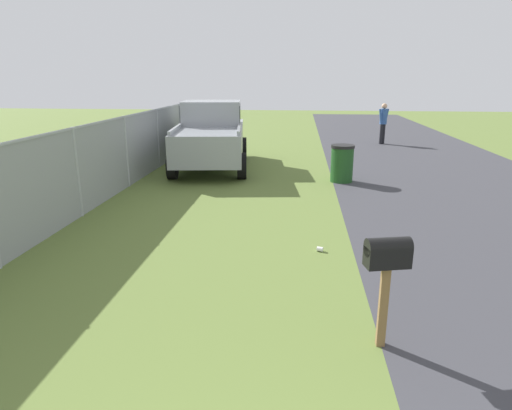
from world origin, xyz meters
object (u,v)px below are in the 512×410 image
object	(u,v)px
pedestrian	(383,121)
mailbox	(387,261)
pickup_truck	(211,133)
trash_bin	(342,163)

from	to	relation	value
pedestrian	mailbox	bearing A→B (deg)	-50.73
pickup_truck	trash_bin	bearing A→B (deg)	-120.77
pickup_truck	trash_bin	world-z (taller)	pickup_truck
mailbox	trash_bin	world-z (taller)	mailbox
pickup_truck	pedestrian	xyz separation A→B (m)	(5.82, -6.44, -0.09)
mailbox	pickup_truck	distance (m)	10.52
trash_bin	pickup_truck	bearing A→B (deg)	66.03
trash_bin	pedestrian	distance (m)	8.00
mailbox	pickup_truck	world-z (taller)	pickup_truck
pedestrian	pickup_truck	bearing A→B (deg)	-89.04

